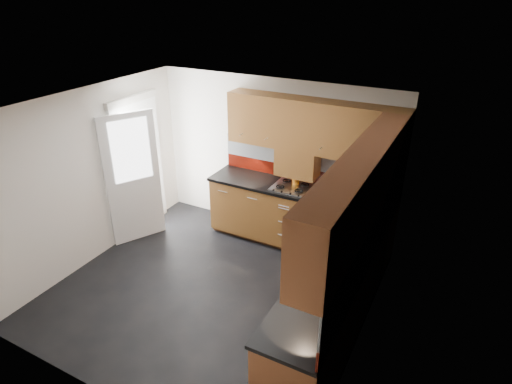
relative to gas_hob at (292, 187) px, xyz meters
The scene contains 14 objects.
room 1.63m from the gas_hob, 107.04° to the right, with size 4.00×3.80×2.64m.
base_cabinets 1.10m from the gas_hob, 50.67° to the right, with size 2.70×3.20×0.95m.
countertop 0.98m from the gas_hob, 51.77° to the right, with size 2.72×3.22×0.04m.
backsplash 1.02m from the gas_hob, 33.28° to the right, with size 2.70×3.20×0.54m.
upper_cabinets 1.37m from the gas_hob, 41.51° to the right, with size 2.50×3.20×0.72m.
extractor_hood 0.37m from the gas_hob, 90.00° to the left, with size 0.60×0.33×0.40m, color brown.
glass_cabinet 1.61m from the gas_hob, 17.76° to the right, with size 0.32×0.80×0.66m.
back_door 2.35m from the gas_hob, 162.10° to the right, with size 0.42×1.19×2.04m.
gas_hob is the anchor object (origin of this frame).
utensil_pot 0.15m from the gas_hob, 91.22° to the left, with size 0.11×0.11×0.38m.
toaster 0.78m from the gas_hob, 13.18° to the left, with size 0.29×0.22×0.19m.
food_processor 1.30m from the gas_hob, 24.45° to the right, with size 0.17×0.17×0.29m.
paper_towel 1.46m from the gas_hob, 30.34° to the right, with size 0.12×0.12×0.26m, color white.
orange_cloth 1.31m from the gas_hob, 28.59° to the right, with size 0.13×0.11×0.01m, color #FC4E1C.
Camera 1 is at (2.55, -3.64, 3.59)m, focal length 30.00 mm.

